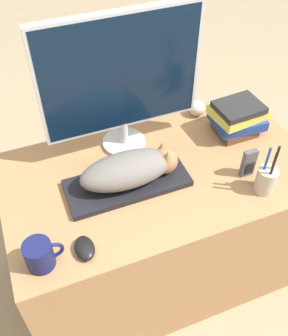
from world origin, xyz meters
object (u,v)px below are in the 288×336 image
at_px(monitor, 121,78).
at_px(phone, 249,163).
at_px(cat, 133,168).
at_px(book_stack, 237,117).
at_px(coffee_mug, 40,255).
at_px(pen_cup, 266,179).
at_px(keyboard, 127,183).
at_px(baseball, 197,108).
at_px(computer_mouse, 85,248).

bearing_deg(monitor, phone, -41.54).
distance_m(cat, book_stack, 0.53).
height_order(monitor, phone, monitor).
relative_size(coffee_mug, pen_cup, 0.53).
bearing_deg(coffee_mug, pen_cup, 0.55).
bearing_deg(book_stack, monitor, 168.92).
bearing_deg(keyboard, phone, -14.48).
relative_size(phone, book_stack, 0.54).
xyz_separation_m(cat, pen_cup, (0.44, -0.21, -0.03)).
distance_m(baseball, book_stack, 0.19).
height_order(keyboard, monitor, monitor).
bearing_deg(coffee_mug, monitor, 45.48).
xyz_separation_m(phone, book_stack, (0.09, 0.24, 0.02)).
height_order(monitor, computer_mouse, monitor).
relative_size(computer_mouse, book_stack, 0.43).
bearing_deg(computer_mouse, cat, 41.53).
bearing_deg(computer_mouse, keyboard, 44.22).
relative_size(keyboard, phone, 3.78).
bearing_deg(cat, computer_mouse, -138.47).
bearing_deg(cat, pen_cup, -25.31).
xyz_separation_m(keyboard, coffee_mug, (-0.36, -0.22, 0.04)).
bearing_deg(pen_cup, cat, 154.69).
bearing_deg(baseball, coffee_mug, -147.80).
height_order(cat, coffee_mug, cat).
relative_size(computer_mouse, baseball, 1.37).
bearing_deg(keyboard, monitor, 73.40).
height_order(cat, phone, cat).
relative_size(baseball, book_stack, 0.31).
height_order(baseball, book_stack, book_stack).
xyz_separation_m(monitor, computer_mouse, (-0.29, -0.44, -0.30)).
distance_m(cat, pen_cup, 0.49).
relative_size(cat, coffee_mug, 3.03).
relative_size(cat, pen_cup, 1.61).
relative_size(keyboard, computer_mouse, 4.73).
distance_m(pen_cup, book_stack, 0.35).
height_order(computer_mouse, phone, phone).
relative_size(cat, computer_mouse, 3.85).
bearing_deg(book_stack, computer_mouse, -155.54).
distance_m(monitor, computer_mouse, 0.61).
xyz_separation_m(cat, computer_mouse, (-0.25, -0.22, -0.07)).
bearing_deg(baseball, computer_mouse, -142.51).
xyz_separation_m(baseball, book_stack, (0.10, -0.16, 0.04)).
xyz_separation_m(pen_cup, book_stack, (0.08, 0.34, 0.02)).
height_order(keyboard, cat, cat).
relative_size(cat, book_stack, 1.65).
distance_m(keyboard, book_stack, 0.56).
xyz_separation_m(monitor, baseball, (0.37, 0.07, -0.28)).
relative_size(pen_cup, baseball, 3.28).
distance_m(cat, monitor, 0.33).
height_order(computer_mouse, pen_cup, pen_cup).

